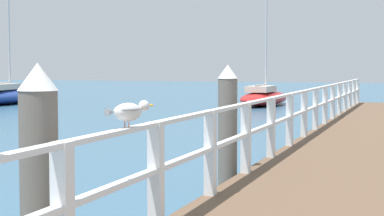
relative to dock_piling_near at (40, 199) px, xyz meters
The scene contains 7 objects.
pier_deck 9.51m from the dock_piling_near, 78.49° to the left, with size 3.18×27.21×0.50m, color brown.
pier_railing 9.30m from the dock_piling_near, 87.66° to the left, with size 0.12×25.73×0.97m.
dock_piling_near is the anchor object (origin of this frame).
dock_piling_far 4.90m from the dock_piling_near, 90.00° to the left, with size 0.29×0.29×1.99m.
seagull_background 1.00m from the dock_piling_near, 61.52° to the left, with size 0.25×0.45×0.21m.
boat_0 30.22m from the dock_piling_near, 126.07° to the left, with size 3.12×7.31×9.43m.
boat_3 27.97m from the dock_piling_near, 99.60° to the left, with size 2.15×5.65×7.12m.
Camera 1 is at (0.67, 0.37, 1.96)m, focal length 59.70 mm.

